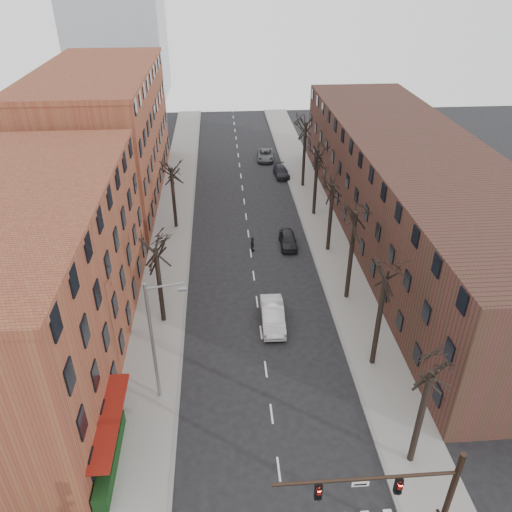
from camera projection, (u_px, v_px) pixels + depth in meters
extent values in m
cube|color=gray|center=(173.00, 223.00, 54.16)|extent=(4.00, 90.00, 0.15)
cube|color=gray|center=(319.00, 218.00, 55.19)|extent=(4.00, 90.00, 0.15)
cube|color=brown|center=(26.00, 284.00, 33.51)|extent=(12.00, 26.00, 12.00)
cube|color=brown|center=(104.00, 136.00, 57.75)|extent=(12.00, 28.00, 14.00)
cube|color=#452520|center=(412.00, 193.00, 48.88)|extent=(12.00, 50.00, 10.00)
cube|color=maroon|center=(116.00, 450.00, 29.36)|extent=(1.20, 7.00, 0.15)
cube|color=#123312|center=(110.00, 457.00, 28.16)|extent=(0.80, 6.00, 1.00)
cylinder|color=black|center=(447.00, 506.00, 22.57)|extent=(0.28, 0.28, 7.20)
cylinder|color=black|center=(366.00, 479.00, 21.07)|extent=(8.00, 0.16, 0.16)
cube|color=black|center=(398.00, 486.00, 21.51)|extent=(0.32, 0.22, 0.95)
cube|color=black|center=(318.00, 491.00, 21.28)|extent=(0.32, 0.22, 0.95)
cube|color=silver|center=(360.00, 484.00, 21.24)|extent=(0.75, 0.04, 0.28)
cylinder|color=slate|center=(153.00, 344.00, 30.59)|extent=(0.20, 0.20, 9.00)
cylinder|color=slate|center=(164.00, 286.00, 28.43)|extent=(2.39, 0.12, 0.46)
cube|color=slate|center=(182.00, 289.00, 28.65)|extent=(0.50, 0.22, 0.14)
imported|color=silver|center=(273.00, 315.00, 39.00)|extent=(1.83, 4.97, 1.63)
imported|color=black|center=(288.00, 240.00, 49.63)|extent=(1.67, 4.02, 1.36)
imported|color=black|center=(281.00, 172.00, 65.43)|extent=(1.98, 4.39, 1.25)
imported|color=#525659|center=(265.00, 155.00, 70.75)|extent=(2.56, 4.94, 1.33)
imported|color=black|center=(252.00, 244.00, 48.69)|extent=(0.55, 0.95, 1.53)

